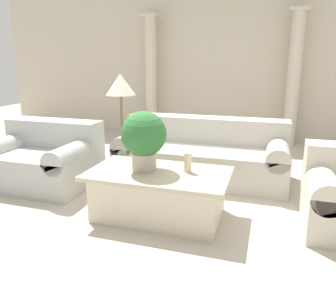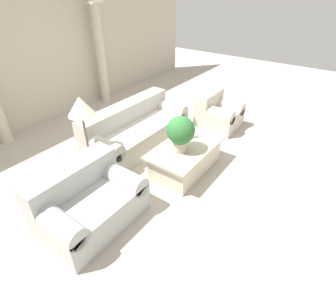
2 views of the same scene
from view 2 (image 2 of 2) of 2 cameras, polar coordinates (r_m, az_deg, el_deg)
The scene contains 10 objects.
ground_plane at distance 4.91m, azimuth -1.00°, elevation -2.75°, with size 16.00×16.00×0.00m, color #BCB2A3.
wall_back at distance 6.62m, azimuth -25.41°, elevation 18.70°, with size 10.00×0.06×3.20m.
sofa_long at distance 5.21m, azimuth -7.00°, elevation 3.33°, with size 2.19×0.94×0.78m.
loveseat at distance 3.69m, azimuth -17.09°, elevation -11.70°, with size 1.30×0.94×0.78m.
coffee_table at distance 4.46m, azimuth 3.87°, elevation -2.99°, with size 1.38×0.78×0.47m.
potted_plant at distance 4.06m, azimuth 2.77°, elevation 2.64°, with size 0.45×0.45×0.59m.
pillar_candle at distance 4.52m, azimuth 4.99°, elevation 2.40°, with size 0.07×0.07×0.20m.
floor_lamp at distance 4.16m, azimuth -18.40°, elevation 7.00°, with size 0.41×0.41×1.36m.
column_right at distance 7.16m, azimuth -14.48°, elevation 18.42°, with size 0.33×0.33×2.41m.
armchair at distance 5.92m, azimuth 10.74°, elevation 6.73°, with size 0.81×0.86×0.75m.
Camera 2 is at (-3.22, -2.44, 2.79)m, focal length 28.00 mm.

